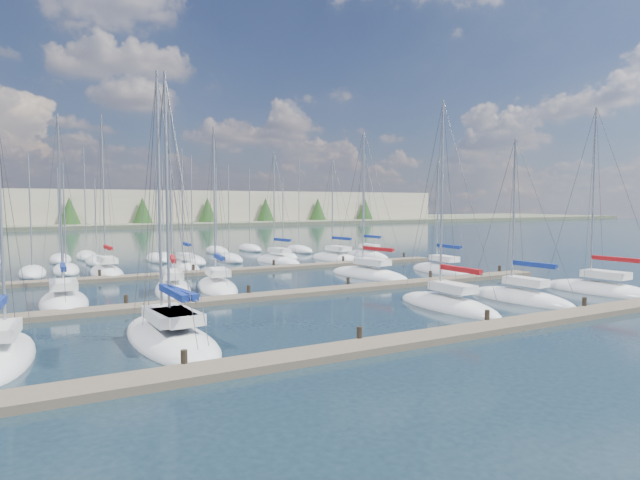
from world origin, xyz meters
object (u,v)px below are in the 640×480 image
sailboat_n (107,272)px  sailboat_q (336,258)px  sailboat_b (167,339)px  sailboat_h (64,302)px  sailboat_p (278,261)px  sailboat_a (4,357)px  sailboat_c (175,341)px  sailboat_d (448,305)px  sailboat_g (600,290)px  sailboat_o (185,267)px  sailboat_i (173,289)px  sailboat_f (520,298)px  sailboat_m (441,271)px  sailboat_j (217,287)px  sailboat_l (369,275)px  sailboat_r (367,256)px

sailboat_n → sailboat_q: bearing=-0.8°
sailboat_q → sailboat_b: 36.96m
sailboat_h → sailboat_b: (3.68, -12.47, -0.01)m
sailboat_b → sailboat_p: bearing=55.0°
sailboat_a → sailboat_c: sailboat_c is taller
sailboat_d → sailboat_g: (13.71, -0.80, -0.00)m
sailboat_q → sailboat_g: size_ratio=0.87×
sailboat_d → sailboat_o: (-9.29, 26.92, 0.01)m
sailboat_i → sailboat_g: sailboat_i is taller
sailboat_f → sailboat_c: (-22.67, 0.00, -0.00)m
sailboat_a → sailboat_m: sailboat_m is taller
sailboat_h → sailboat_q: (28.71, 14.73, -0.01)m
sailboat_d → sailboat_j: (-10.25, 13.79, -0.00)m
sailboat_j → sailboat_l: (13.86, 0.33, -0.01)m
sailboat_j → sailboat_f: bearing=-34.6°
sailboat_j → sailboat_m: bearing=5.3°
sailboat_q → sailboat_l: bearing=-115.1°
sailboat_n → sailboat_f: bearing=-52.8°
sailboat_g → sailboat_d: bearing=170.3°
sailboat_i → sailboat_m: bearing=8.1°
sailboat_m → sailboat_g: size_ratio=0.80×
sailboat_d → sailboat_h: 24.26m
sailboat_g → sailboat_l: bearing=117.7°
sailboat_c → sailboat_g: sailboat_g is taller
sailboat_h → sailboat_b: bearing=-72.3°
sailboat_r → sailboat_p: sailboat_r is taller
sailboat_n → sailboat_q: size_ratio=1.24×
sailboat_d → sailboat_p: size_ratio=1.05×
sailboat_i → sailboat_j: (3.17, -0.55, -0.01)m
sailboat_n → sailboat_m: bearing=-28.4°
sailboat_f → sailboat_g: sailboat_g is taller
sailboat_l → sailboat_m: bearing=-17.6°
sailboat_n → sailboat_h: bearing=-109.0°
sailboat_c → sailboat_l: size_ratio=0.98×
sailboat_i → sailboat_n: (-3.03, 12.43, 0.01)m
sailboat_d → sailboat_j: bearing=125.1°
sailboat_m → sailboat_b: 31.05m
sailboat_i → sailboat_n: sailboat_n is taller
sailboat_f → sailboat_p: size_ratio=0.90×
sailboat_h → sailboat_o: sailboat_h is taller
sailboat_n → sailboat_l: sailboat_n is taller
sailboat_j → sailboat_g: 28.05m
sailboat_h → sailboat_l: 24.36m
sailboat_f → sailboat_n: 35.18m
sailboat_j → sailboat_n: 14.38m
sailboat_d → sailboat_f: bearing=-5.6°
sailboat_a → sailboat_m: size_ratio=0.95×
sailboat_l → sailboat_c: bearing=-155.5°
sailboat_g → sailboat_m: bearing=94.0°
sailboat_d → sailboat_b: (-17.03, 0.17, -0.02)m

